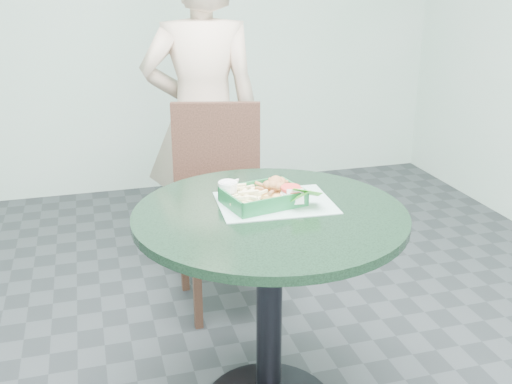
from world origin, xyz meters
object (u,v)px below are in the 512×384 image
object	(u,v)px
crab_sandwich	(277,193)
dining_chair	(222,192)
cafe_table	(270,264)
diner_person	(202,109)
food_basket	(263,205)
sauce_ramekin	(231,189)

from	to	relation	value
crab_sandwich	dining_chair	bearing A→B (deg)	91.04
dining_chair	crab_sandwich	bearing A→B (deg)	-74.35
cafe_table	crab_sandwich	size ratio (longest dim) A/B	7.53
diner_person	food_basket	bearing A→B (deg)	95.55
dining_chair	diner_person	distance (m)	0.45
dining_chair	diner_person	bearing A→B (deg)	108.22
cafe_table	diner_person	bearing A→B (deg)	89.44
dining_chair	cafe_table	bearing A→B (deg)	-77.49
crab_sandwich	sauce_ramekin	xyz separation A→B (m)	(-0.14, 0.07, 0.00)
dining_chair	diner_person	world-z (taller)	diner_person
cafe_table	dining_chair	world-z (taller)	dining_chair
dining_chair	sauce_ramekin	distance (m)	0.76
cafe_table	sauce_ramekin	world-z (taller)	sauce_ramekin
dining_chair	food_basket	distance (m)	0.82
diner_person	food_basket	xyz separation A→B (m)	(-0.02, -1.09, -0.09)
cafe_table	sauce_ramekin	size ratio (longest dim) A/B	13.92
food_basket	sauce_ramekin	bearing A→B (deg)	136.18
dining_chair	sauce_ramekin	xyz separation A→B (m)	(-0.12, -0.70, 0.27)
dining_chair	food_basket	world-z (taller)	dining_chair
cafe_table	sauce_ramekin	distance (m)	0.28
diner_person	sauce_ramekin	xyz separation A→B (m)	(-0.10, -1.01, -0.05)
crab_sandwich	sauce_ramekin	distance (m)	0.16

